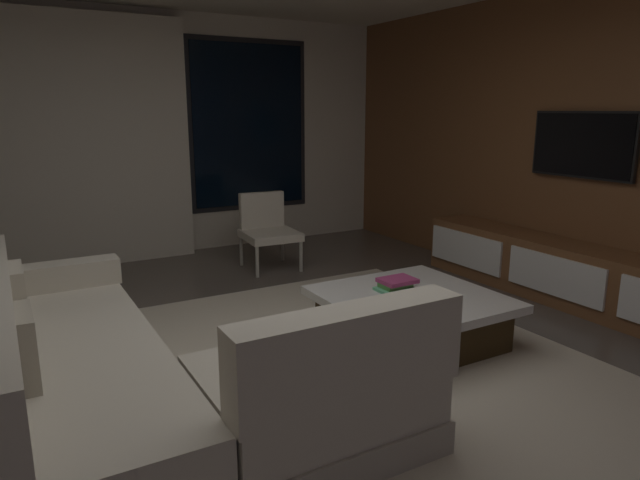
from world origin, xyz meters
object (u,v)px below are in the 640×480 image
at_px(book_stack_on_coffee_table, 396,284).
at_px(mounted_tv, 583,145).
at_px(accent_chair_near_window, 267,227).
at_px(media_console, 576,277).
at_px(sectional_couch, 132,377).
at_px(coffee_table, 410,318).

bearing_deg(book_stack_on_coffee_table, mounted_tv, -0.92).
bearing_deg(mounted_tv, book_stack_on_coffee_table, 179.08).
relative_size(book_stack_on_coffee_table, mounted_tv, 0.30).
height_order(accent_chair_near_window, media_console, accent_chair_near_window).
xyz_separation_m(sectional_couch, coffee_table, (1.96, 0.17, -0.10)).
height_order(book_stack_on_coffee_table, media_console, media_console).
relative_size(sectional_couch, accent_chair_near_window, 3.21).
bearing_deg(coffee_table, sectional_couch, -175.11).
distance_m(coffee_table, book_stack_on_coffee_table, 0.26).
bearing_deg(media_console, accent_chair_near_window, 125.67).
xyz_separation_m(coffee_table, media_console, (1.72, -0.08, 0.06)).
height_order(book_stack_on_coffee_table, mounted_tv, mounted_tv).
distance_m(sectional_couch, coffee_table, 1.97).
height_order(book_stack_on_coffee_table, accent_chair_near_window, accent_chair_near_window).
xyz_separation_m(coffee_table, accent_chair_near_window, (-0.03, 2.37, 0.25)).
xyz_separation_m(sectional_couch, accent_chair_near_window, (1.93, 2.54, 0.14)).
bearing_deg(book_stack_on_coffee_table, media_console, -7.50).
distance_m(sectional_couch, book_stack_on_coffee_table, 1.97).
distance_m(sectional_couch, mounted_tv, 4.02).
xyz_separation_m(accent_chair_near_window, mounted_tv, (1.94, -2.25, 0.92)).
bearing_deg(accent_chair_near_window, coffee_table, -89.18).
bearing_deg(media_console, sectional_couch, -178.59).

